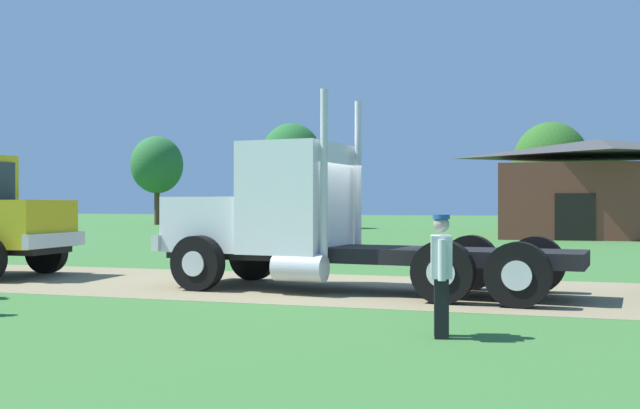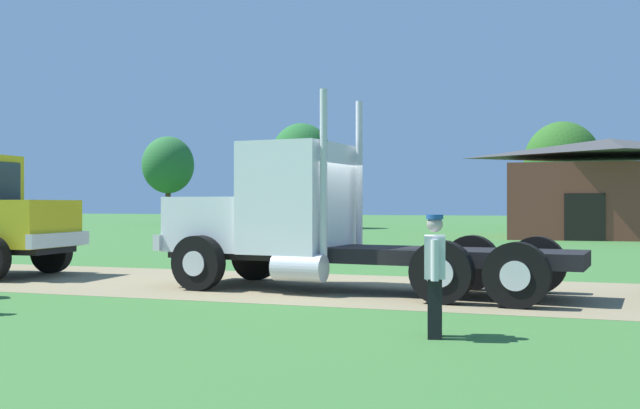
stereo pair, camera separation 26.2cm
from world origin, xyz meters
The scene contains 8 objects.
ground_plane centered at (0.00, 0.00, 0.00)m, with size 200.00×200.00×0.00m, color #396C31.
dirt_track centered at (0.00, 0.00, 0.00)m, with size 120.00×5.52×0.01m, color #857857.
truck_foreground_white centered at (-0.16, -0.38, 1.33)m, with size 8.39×3.27×3.83m.
visitor_standing_near centered at (3.28, -5.00, 0.85)m, with size 0.34×0.65×1.56m.
shed_building centered at (6.65, 26.19, 2.42)m, with size 10.97×8.90×5.03m.
tree_left centered at (-26.89, 40.25, 4.93)m, with size 4.29×4.29×7.31m.
tree_mid centered at (-13.31, 35.29, 5.03)m, with size 4.30×4.30×7.42m.
tree_right centered at (4.15, 42.66, 4.68)m, with size 5.46×5.46×7.70m.
Camera 1 is at (4.71, -14.57, 1.69)m, focal length 42.14 mm.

